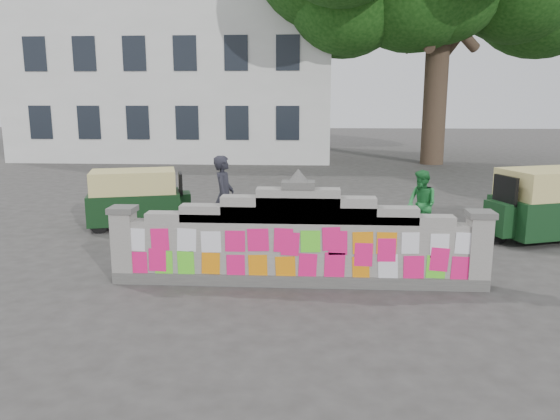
{
  "coord_description": "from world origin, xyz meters",
  "views": [
    {
      "loc": [
        0.25,
        -8.99,
        3.16
      ],
      "look_at": [
        -0.37,
        1.0,
        1.1
      ],
      "focal_mm": 35.0,
      "sensor_mm": 36.0,
      "label": 1
    }
  ],
  "objects_px": {
    "cyclist_bike": "(225,225)",
    "pedestrian": "(422,204)",
    "cyclist_rider": "(224,208)",
    "rickshaw_left": "(137,198)",
    "rickshaw_right": "(551,204)"
  },
  "relations": [
    {
      "from": "cyclist_bike",
      "to": "pedestrian",
      "type": "xyz_separation_m",
      "value": [
        4.35,
        1.19,
        0.27
      ]
    },
    {
      "from": "cyclist_rider",
      "to": "pedestrian",
      "type": "height_order",
      "value": "cyclist_rider"
    },
    {
      "from": "cyclist_bike",
      "to": "pedestrian",
      "type": "relative_size",
      "value": 1.25
    },
    {
      "from": "pedestrian",
      "to": "rickshaw_left",
      "type": "relative_size",
      "value": 0.59
    },
    {
      "from": "pedestrian",
      "to": "rickshaw_right",
      "type": "height_order",
      "value": "rickshaw_right"
    },
    {
      "from": "pedestrian",
      "to": "rickshaw_right",
      "type": "relative_size",
      "value": 0.52
    },
    {
      "from": "rickshaw_left",
      "to": "cyclist_rider",
      "type": "bearing_deg",
      "value": -52.63
    },
    {
      "from": "cyclist_bike",
      "to": "rickshaw_right",
      "type": "height_order",
      "value": "rickshaw_right"
    },
    {
      "from": "cyclist_rider",
      "to": "rickshaw_left",
      "type": "xyz_separation_m",
      "value": [
        -2.49,
        1.84,
        -0.13
      ]
    },
    {
      "from": "cyclist_rider",
      "to": "pedestrian",
      "type": "bearing_deg",
      "value": -74.84
    },
    {
      "from": "cyclist_bike",
      "to": "rickshaw_right",
      "type": "relative_size",
      "value": 0.65
    },
    {
      "from": "pedestrian",
      "to": "rickshaw_left",
      "type": "bearing_deg",
      "value": -123.56
    },
    {
      "from": "rickshaw_left",
      "to": "rickshaw_right",
      "type": "xyz_separation_m",
      "value": [
        9.69,
        -0.7,
        0.1
      ]
    },
    {
      "from": "rickshaw_left",
      "to": "pedestrian",
      "type": "bearing_deg",
      "value": -21.58
    },
    {
      "from": "cyclist_bike",
      "to": "pedestrian",
      "type": "bearing_deg",
      "value": -74.84
    }
  ]
}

